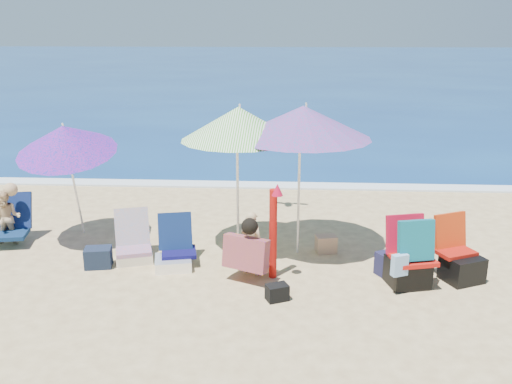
# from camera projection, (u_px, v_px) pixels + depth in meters

# --- Properties ---
(ground) EXTENTS (120.00, 120.00, 0.00)m
(ground) POSITION_uv_depth(u_px,v_px,m) (274.00, 291.00, 7.58)
(ground) COLOR #D8BC84
(ground) RESTS_ON ground
(sea) EXTENTS (120.00, 80.00, 0.12)m
(sea) POSITION_uv_depth(u_px,v_px,m) (287.00, 65.00, 50.60)
(sea) COLOR navy
(sea) RESTS_ON ground
(foam) EXTENTS (120.00, 0.50, 0.04)m
(foam) POSITION_uv_depth(u_px,v_px,m) (280.00, 186.00, 12.45)
(foam) COLOR white
(foam) RESTS_ON ground
(umbrella_turquoise) EXTENTS (2.36, 2.36, 2.37)m
(umbrella_turquoise) POSITION_uv_depth(u_px,v_px,m) (303.00, 122.00, 8.29)
(umbrella_turquoise) COLOR white
(umbrella_turquoise) RESTS_ON ground
(umbrella_striped) EXTENTS (1.86, 1.86, 2.35)m
(umbrella_striped) POSITION_uv_depth(u_px,v_px,m) (239.00, 124.00, 8.35)
(umbrella_striped) COLOR white
(umbrella_striped) RESTS_ON ground
(umbrella_blue) EXTENTS (1.59, 1.65, 2.15)m
(umbrella_blue) POSITION_uv_depth(u_px,v_px,m) (65.00, 139.00, 8.70)
(umbrella_blue) COLOR white
(umbrella_blue) RESTS_ON ground
(furled_umbrella) EXTENTS (0.22, 0.35, 1.45)m
(furled_umbrella) POSITION_uv_depth(u_px,v_px,m) (274.00, 226.00, 7.73)
(furled_umbrella) COLOR #AD120C
(furled_umbrella) RESTS_ON ground
(chair_navy) EXTENTS (0.66, 0.82, 0.73)m
(chair_navy) POSITION_uv_depth(u_px,v_px,m) (175.00, 253.00, 8.34)
(chair_navy) COLOR #0D0B41
(chair_navy) RESTS_ON ground
(chair_rainbow) EXTENTS (0.70, 0.79, 0.75)m
(chair_rainbow) POSITION_uv_depth(u_px,v_px,m) (134.00, 247.00, 8.54)
(chair_rainbow) COLOR #F05F54
(chair_rainbow) RESTS_ON ground
(camp_chair_left) EXTENTS (0.76, 0.77, 0.91)m
(camp_chair_left) POSITION_uv_depth(u_px,v_px,m) (459.00, 261.00, 7.86)
(camp_chair_left) COLOR #A2150B
(camp_chair_left) RESTS_ON ground
(camp_chair_right) EXTENTS (0.68, 0.75, 1.01)m
(camp_chair_right) POSITION_uv_depth(u_px,v_px,m) (409.00, 261.00, 7.63)
(camp_chair_right) COLOR red
(camp_chair_right) RESTS_ON ground
(person_center) EXTENTS (0.76, 0.82, 0.96)m
(person_center) POSITION_uv_depth(u_px,v_px,m) (250.00, 247.00, 7.86)
(person_center) COLOR tan
(person_center) RESTS_ON ground
(person_left) EXTENTS (0.66, 0.83, 1.02)m
(person_left) POSITION_uv_depth(u_px,v_px,m) (8.00, 217.00, 9.08)
(person_left) COLOR tan
(person_left) RESTS_ON ground
(bag_navy_a) EXTENTS (0.43, 0.34, 0.30)m
(bag_navy_a) POSITION_uv_depth(u_px,v_px,m) (98.00, 257.00, 8.29)
(bag_navy_a) COLOR #161F31
(bag_navy_a) RESTS_ON ground
(bag_black_a) EXTENTS (0.33, 0.31, 0.20)m
(bag_black_a) POSITION_uv_depth(u_px,v_px,m) (132.00, 251.00, 8.66)
(bag_black_a) COLOR black
(bag_black_a) RESTS_ON ground
(bag_tan) EXTENTS (0.36, 0.28, 0.27)m
(bag_tan) POSITION_uv_depth(u_px,v_px,m) (326.00, 244.00, 8.83)
(bag_tan) COLOR tan
(bag_tan) RESTS_ON ground
(bag_navy_b) EXTENTS (0.56, 0.52, 0.34)m
(bag_navy_b) POSITION_uv_depth(u_px,v_px,m) (394.00, 264.00, 8.02)
(bag_navy_b) COLOR #1A1A39
(bag_navy_b) RESTS_ON ground
(bag_black_b) EXTENTS (0.34, 0.29, 0.22)m
(bag_black_b) POSITION_uv_depth(u_px,v_px,m) (277.00, 292.00, 7.30)
(bag_black_b) COLOR black
(bag_black_b) RESTS_ON ground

